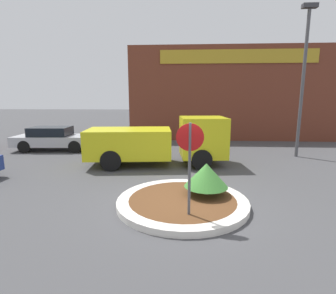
{
  "coord_description": "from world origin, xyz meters",
  "views": [
    {
      "loc": [
        0.02,
        -7.12,
        3.04
      ],
      "look_at": [
        -0.52,
        1.77,
        1.36
      ],
      "focal_mm": 28.0,
      "sensor_mm": 36.0,
      "label": 1
    }
  ],
  "objects_px": {
    "stop_sign": "(190,155)",
    "utility_truck": "(160,141)",
    "light_pole": "(304,72)",
    "parked_sedan_silver": "(54,138)"
  },
  "relations": [
    {
      "from": "light_pole",
      "to": "parked_sedan_silver",
      "type": "bearing_deg",
      "value": 176.17
    },
    {
      "from": "utility_truck",
      "to": "light_pole",
      "type": "distance_m",
      "value": 7.94
    },
    {
      "from": "utility_truck",
      "to": "light_pole",
      "type": "bearing_deg",
      "value": 10.94
    },
    {
      "from": "utility_truck",
      "to": "light_pole",
      "type": "xyz_separation_m",
      "value": [
        6.96,
        2.12,
        3.17
      ]
    },
    {
      "from": "utility_truck",
      "to": "parked_sedan_silver",
      "type": "bearing_deg",
      "value": 149.08
    },
    {
      "from": "stop_sign",
      "to": "light_pole",
      "type": "distance_m",
      "value": 9.9
    },
    {
      "from": "stop_sign",
      "to": "utility_truck",
      "type": "relative_size",
      "value": 0.39
    },
    {
      "from": "light_pole",
      "to": "stop_sign",
      "type": "bearing_deg",
      "value": -126.87
    },
    {
      "from": "stop_sign",
      "to": "utility_truck",
      "type": "height_order",
      "value": "stop_sign"
    },
    {
      "from": "stop_sign",
      "to": "utility_truck",
      "type": "xyz_separation_m",
      "value": [
        -1.22,
        5.53,
        -0.59
      ]
    }
  ]
}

